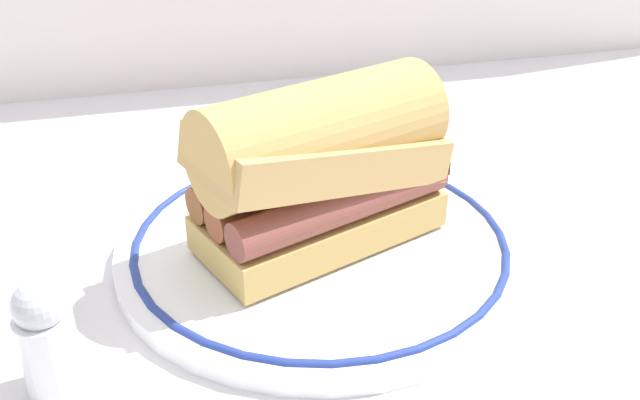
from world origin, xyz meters
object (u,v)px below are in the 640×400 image
object	(u,v)px
butter_knife	(418,145)
salt_shaker	(47,338)
plate	(320,244)
sausage_sandwich	(320,164)

from	to	relation	value
butter_knife	salt_shaker	bearing A→B (deg)	-141.88
salt_shaker	butter_knife	bearing A→B (deg)	38.12
butter_knife	plate	bearing A→B (deg)	-131.91
sausage_sandwich	butter_knife	distance (m)	0.21
sausage_sandwich	plate	bearing A→B (deg)	-96.71
plate	sausage_sandwich	bearing A→B (deg)	104.04
salt_shaker	plate	bearing A→B (deg)	28.31
salt_shaker	sausage_sandwich	bearing A→B (deg)	28.31
salt_shaker	butter_knife	xyz separation A→B (m)	(0.31, 0.24, -0.03)
plate	salt_shaker	distance (m)	0.21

